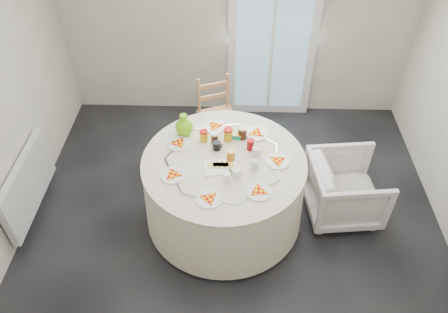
{
  "coord_description": "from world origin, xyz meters",
  "views": [
    {
      "loc": [
        -0.01,
        -2.56,
        3.37
      ],
      "look_at": [
        -0.09,
        0.2,
        0.8
      ],
      "focal_mm": 35.0,
      "sensor_mm": 36.0,
      "label": 1
    }
  ],
  "objects_px": {
    "radiator": "(28,185)",
    "green_pitcher": "(184,124)",
    "table": "(224,190)",
    "wooden_chair": "(218,114)",
    "armchair": "(347,183)"
  },
  "relations": [
    {
      "from": "table",
      "to": "wooden_chair",
      "type": "bearing_deg",
      "value": 95.44
    },
    {
      "from": "armchair",
      "to": "wooden_chair",
      "type": "bearing_deg",
      "value": 47.15
    },
    {
      "from": "radiator",
      "to": "green_pitcher",
      "type": "distance_m",
      "value": 1.59
    },
    {
      "from": "table",
      "to": "wooden_chair",
      "type": "distance_m",
      "value": 1.05
    },
    {
      "from": "radiator",
      "to": "wooden_chair",
      "type": "bearing_deg",
      "value": 30.76
    },
    {
      "from": "wooden_chair",
      "to": "armchair",
      "type": "bearing_deg",
      "value": -57.77
    },
    {
      "from": "radiator",
      "to": "green_pitcher",
      "type": "bearing_deg",
      "value": 13.4
    },
    {
      "from": "wooden_chair",
      "to": "table",
      "type": "bearing_deg",
      "value": -105.67
    },
    {
      "from": "radiator",
      "to": "table",
      "type": "relative_size",
      "value": 0.67
    },
    {
      "from": "radiator",
      "to": "green_pitcher",
      "type": "xyz_separation_m",
      "value": [
        1.47,
        0.35,
        0.49
      ]
    },
    {
      "from": "table",
      "to": "green_pitcher",
      "type": "relative_size",
      "value": 6.95
    },
    {
      "from": "wooden_chair",
      "to": "armchair",
      "type": "distance_m",
      "value": 1.57
    },
    {
      "from": "radiator",
      "to": "wooden_chair",
      "type": "relative_size",
      "value": 1.16
    },
    {
      "from": "wooden_chair",
      "to": "green_pitcher",
      "type": "relative_size",
      "value": 4.01
    },
    {
      "from": "radiator",
      "to": "wooden_chair",
      "type": "height_order",
      "value": "wooden_chair"
    }
  ]
}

